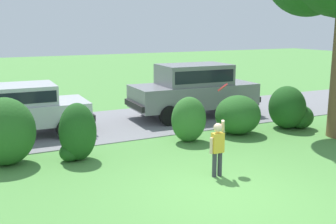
# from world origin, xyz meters

# --- Properties ---
(ground_plane) EXTENTS (80.00, 80.00, 0.00)m
(ground_plane) POSITION_xyz_m (0.00, 0.00, 0.00)
(ground_plane) COLOR #518E42
(driveway_strip) EXTENTS (28.00, 4.40, 0.02)m
(driveway_strip) POSITION_xyz_m (0.00, 6.65, 0.01)
(driveway_strip) COLOR slate
(driveway_strip) RESTS_ON ground
(shrub_near_tree) EXTENTS (1.43, 1.28, 1.64)m
(shrub_near_tree) POSITION_xyz_m (-3.66, 3.88, 0.82)
(shrub_near_tree) COLOR #286023
(shrub_near_tree) RESTS_ON ground
(shrub_centre_left) EXTENTS (0.94, 0.90, 1.44)m
(shrub_centre_left) POSITION_xyz_m (-2.05, 3.46, 0.68)
(shrub_centre_left) COLOR #1E511C
(shrub_centre_left) RESTS_ON ground
(shrub_centre) EXTENTS (1.04, 0.84, 1.31)m
(shrub_centre) POSITION_xyz_m (1.23, 3.65, 0.65)
(shrub_centre) COLOR #33702B
(shrub_centre) RESTS_ON ground
(shrub_centre_right) EXTENTS (1.42, 1.32, 1.20)m
(shrub_centre_right) POSITION_xyz_m (2.99, 3.71, 0.60)
(shrub_centre_right) COLOR #286023
(shrub_centre_right) RESTS_ON ground
(shrub_far_end) EXTENTS (1.36, 1.27, 1.38)m
(shrub_far_end) POSITION_xyz_m (4.92, 3.53, 0.62)
(shrub_far_end) COLOR #1E511C
(shrub_far_end) RESTS_ON ground
(parked_sedan) EXTENTS (4.46, 2.21, 1.56)m
(parked_sedan) POSITION_xyz_m (-3.00, 6.50, 0.85)
(parked_sedan) COLOR silver
(parked_sedan) RESTS_ON ground
(parked_suv) EXTENTS (4.78, 2.26, 1.92)m
(parked_suv) POSITION_xyz_m (3.04, 6.45, 1.08)
(parked_suv) COLOR gray
(parked_suv) RESTS_ON ground
(child_thrower) EXTENTS (0.46, 0.26, 1.29)m
(child_thrower) POSITION_xyz_m (0.40, 0.94, 0.72)
(child_thrower) COLOR #383842
(child_thrower) RESTS_ON ground
(frisbee) EXTENTS (0.32, 0.25, 0.28)m
(frisbee) POSITION_xyz_m (0.89, 1.52, 1.88)
(frisbee) COLOR red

